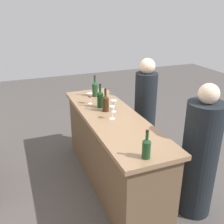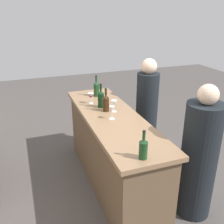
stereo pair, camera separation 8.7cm
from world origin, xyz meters
The scene contains 11 objects.
ground_plane centered at (0.00, 0.00, 0.00)m, with size 12.00×12.00×0.00m, color #4C4744.
bar_counter centered at (0.00, 0.00, 0.50)m, with size 2.24×0.66×0.99m.
wine_bottle_leftmost_olive_green centered at (-0.99, 0.07, 1.09)m, with size 0.08×0.08×0.27m.
wine_bottle_second_left_amber_brown centered at (0.17, 0.02, 1.10)m, with size 0.08×0.08×0.30m.
wine_bottle_center_dark_green centered at (0.32, 0.04, 1.11)m, with size 0.08×0.08×0.32m.
wine_bottle_second_right_olive_green centered at (0.78, -0.04, 1.11)m, with size 0.08×0.08×0.32m.
wine_glass_near_left centered at (0.12, -0.07, 1.09)m, with size 0.08×0.08×0.15m.
wine_glass_near_center centered at (-0.09, 0.03, 1.10)m, with size 0.07×0.07×0.16m.
wine_glass_near_right centered at (0.51, 0.12, 1.09)m, with size 0.08×0.08×0.15m.
person_left_guest centered at (-0.82, -0.70, 0.71)m, with size 0.40×0.40×1.54m.
person_center_guest centered at (0.49, -0.74, 0.73)m, with size 0.42×0.42×1.55m.
Camera 2 is at (-2.76, 1.01, 2.24)m, focal length 41.66 mm.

